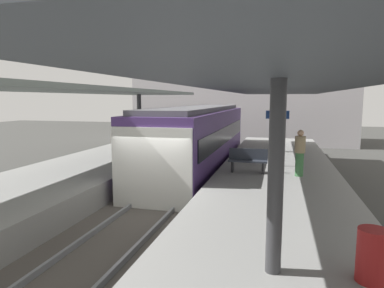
{
  "coord_description": "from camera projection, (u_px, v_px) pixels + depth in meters",
  "views": [
    {
      "loc": [
        3.83,
        -10.06,
        3.66
      ],
      "look_at": [
        0.15,
        4.22,
        1.72
      ],
      "focal_mm": 31.92,
      "sensor_mm": 36.0,
      "label": 1
    }
  ],
  "objects": [
    {
      "name": "rail_far_side",
      "position": [
        176.0,
        206.0,
        10.87
      ],
      "size": [
        0.08,
        28.0,
        0.14
      ],
      "primitive_type": "cube",
      "color": "slate",
      "rests_on": "track_ballast"
    },
    {
      "name": "platform_sign",
      "position": [
        277.0,
        126.0,
        13.47
      ],
      "size": [
        0.9,
        0.08,
        2.21
      ],
      "color": "#262628",
      "rests_on": "platform_right"
    },
    {
      "name": "canopy_left",
      "position": [
        72.0,
        91.0,
        12.85
      ],
      "size": [
        4.18,
        21.0,
        3.09
      ],
      "color": "#333335",
      "rests_on": "platform_left"
    },
    {
      "name": "track_ballast",
      "position": [
        155.0,
        210.0,
        11.07
      ],
      "size": [
        3.2,
        28.0,
        0.2
      ],
      "primitive_type": "cube",
      "color": "#4C4742",
      "rests_on": "ground_plane"
    },
    {
      "name": "canopy_right",
      "position": [
        280.0,
        88.0,
        10.96
      ],
      "size": [
        4.18,
        21.0,
        3.12
      ],
      "color": "#333335",
      "rests_on": "platform_right"
    },
    {
      "name": "passenger_near_bench",
      "position": [
        300.0,
        152.0,
        11.77
      ],
      "size": [
        0.36,
        0.36,
        1.62
      ],
      "color": "#386B3D",
      "rests_on": "platform_right"
    },
    {
      "name": "commuter_train",
      "position": [
        198.0,
        139.0,
        16.57
      ],
      "size": [
        2.78,
        12.55,
        3.1
      ],
      "color": "#472D6B",
      "rests_on": "track_ballast"
    },
    {
      "name": "station_building_backdrop",
      "position": [
        243.0,
        78.0,
        29.41
      ],
      "size": [
        18.0,
        6.0,
        11.0
      ],
      "primitive_type": "cube",
      "color": "#B7B2B7",
      "rests_on": "ground_plane"
    },
    {
      "name": "rail_near_side",
      "position": [
        135.0,
        203.0,
        11.22
      ],
      "size": [
        0.08,
        28.0,
        0.14
      ],
      "primitive_type": "cube",
      "color": "slate",
      "rests_on": "track_ballast"
    },
    {
      "name": "litter_bin",
      "position": [
        372.0,
        256.0,
        4.95
      ],
      "size": [
        0.44,
        0.44,
        0.8
      ],
      "primitive_type": "cylinder",
      "color": "maroon",
      "rests_on": "platform_right"
    },
    {
      "name": "platform_bench",
      "position": [
        248.0,
        160.0,
        12.44
      ],
      "size": [
        1.4,
        0.41,
        0.86
      ],
      "color": "black",
      "rests_on": "platform_right"
    },
    {
      "name": "platform_left",
      "position": [
        53.0,
        190.0,
        11.96
      ],
      "size": [
        4.4,
        28.0,
        1.0
      ],
      "primitive_type": "cube",
      "color": "gray",
      "rests_on": "ground_plane"
    },
    {
      "name": "platform_right",
      "position": [
        276.0,
        207.0,
        10.07
      ],
      "size": [
        4.4,
        28.0,
        1.0
      ],
      "primitive_type": "cube",
      "color": "gray",
      "rests_on": "ground_plane"
    },
    {
      "name": "ground_plane",
      "position": [
        155.0,
        213.0,
        11.08
      ],
      "size": [
        80.0,
        80.0,
        0.0
      ],
      "primitive_type": "plane",
      "color": "#383835"
    }
  ]
}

